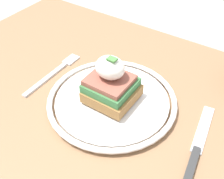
# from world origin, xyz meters

# --- Properties ---
(dining_table) EXTENTS (0.80, 0.67, 0.76)m
(dining_table) POSITION_xyz_m (0.00, 0.00, 0.60)
(dining_table) COLOR #846042
(dining_table) RESTS_ON ground_plane
(plate) EXTENTS (0.24, 0.24, 0.02)m
(plate) POSITION_xyz_m (0.03, 0.05, 0.76)
(plate) COLOR white
(plate) RESTS_ON dining_table
(sandwich) EXTENTS (0.08, 0.08, 0.09)m
(sandwich) POSITION_xyz_m (0.02, 0.05, 0.80)
(sandwich) COLOR olive
(sandwich) RESTS_ON plate
(fork) EXTENTS (0.02, 0.16, 0.00)m
(fork) POSITION_xyz_m (-0.12, 0.06, 0.76)
(fork) COLOR silver
(fork) RESTS_ON dining_table
(knife) EXTENTS (0.04, 0.18, 0.01)m
(knife) POSITION_xyz_m (0.19, 0.04, 0.76)
(knife) COLOR #2D2D2D
(knife) RESTS_ON dining_table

